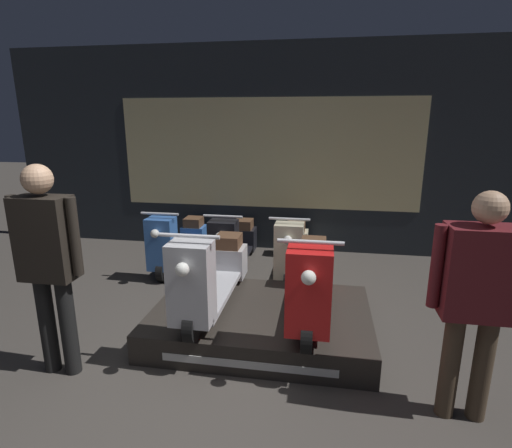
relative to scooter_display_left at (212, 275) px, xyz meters
The scene contains 10 objects.
ground_plane 1.15m from the scooter_display_left, 82.03° to the right, with size 30.00×30.00×0.00m, color #423D38.
shop_wall_back 3.00m from the scooter_display_left, 87.30° to the left, with size 8.55×0.09×3.20m.
display_platform 0.68m from the scooter_display_left, ahead, with size 2.11×1.44×0.28m.
scooter_display_left is the anchor object (origin of this frame).
scooter_display_right 0.95m from the scooter_display_left, ahead, with size 0.50×1.72×0.93m.
scooter_backrow_0 2.07m from the scooter_display_left, 119.60° to the left, with size 0.50×1.72×0.93m.
scooter_backrow_1 1.82m from the scooter_display_left, 96.00° to the left, with size 0.50×1.72×0.93m.
scooter_backrow_2 1.92m from the scooter_display_left, 70.32° to the left, with size 0.50×1.72×0.93m.
person_left_browsing 1.42m from the scooter_display_left, 143.90° to the right, with size 0.58×0.24×1.76m.
person_right_browsing 2.25m from the scooter_display_left, 21.17° to the right, with size 0.63×0.26×1.65m.
Camera 1 is at (0.89, -2.51, 2.08)m, focal length 28.00 mm.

